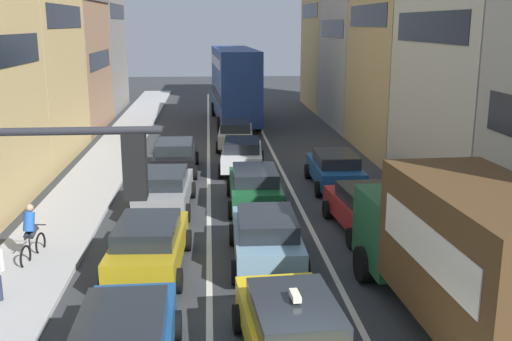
{
  "coord_description": "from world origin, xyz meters",
  "views": [
    {
      "loc": [
        -1.61,
        -8.61,
        6.67
      ],
      "look_at": [
        0.0,
        12.0,
        1.6
      ],
      "focal_mm": 42.1,
      "sensor_mm": 36.0,
      "label": 1
    }
  ],
  "objects_px": {
    "sedan_centre_lane_second": "(266,236)",
    "coupe_centre_lane_fourth": "(242,154)",
    "hatchback_centre_lane_third": "(255,186)",
    "sedan_centre_lane_fifth": "(236,134)",
    "sedan_right_lane_behind_truck": "(367,208)",
    "wagon_right_lane_far": "(335,169)",
    "bus_mid_queue_primary": "(235,82)",
    "wagon_left_lane_second": "(149,244)",
    "cyclist_on_sidewalk": "(31,234)",
    "sedan_left_lane_third": "(164,189)",
    "taxi_centre_lane_front": "(293,330)",
    "removalist_box_truck": "(462,250)",
    "sedan_left_lane_fourth": "(175,155)"
  },
  "relations": [
    {
      "from": "cyclist_on_sidewalk",
      "to": "wagon_left_lane_second",
      "type": "bearing_deg",
      "value": -97.37
    },
    {
      "from": "sedan_left_lane_fourth",
      "to": "coupe_centre_lane_fourth",
      "type": "bearing_deg",
      "value": -88.09
    },
    {
      "from": "wagon_left_lane_second",
      "to": "sedan_left_lane_third",
      "type": "relative_size",
      "value": 1.0
    },
    {
      "from": "taxi_centre_lane_front",
      "to": "sedan_centre_lane_fifth",
      "type": "distance_m",
      "value": 21.82
    },
    {
      "from": "sedan_left_lane_fourth",
      "to": "sedan_right_lane_behind_truck",
      "type": "xyz_separation_m",
      "value": [
        6.68,
        -8.64,
        0.0
      ]
    },
    {
      "from": "sedan_centre_lane_second",
      "to": "coupe_centre_lane_fourth",
      "type": "height_order",
      "value": "same"
    },
    {
      "from": "taxi_centre_lane_front",
      "to": "wagon_right_lane_far",
      "type": "height_order",
      "value": "taxi_centre_lane_front"
    },
    {
      "from": "taxi_centre_lane_front",
      "to": "sedan_right_lane_behind_truck",
      "type": "height_order",
      "value": "taxi_centre_lane_front"
    },
    {
      "from": "bus_mid_queue_primary",
      "to": "sedan_centre_lane_second",
      "type": "bearing_deg",
      "value": 176.93
    },
    {
      "from": "coupe_centre_lane_fourth",
      "to": "cyclist_on_sidewalk",
      "type": "xyz_separation_m",
      "value": [
        -6.6,
        -10.56,
        0.05
      ]
    },
    {
      "from": "wagon_right_lane_far",
      "to": "sedan_left_lane_fourth",
      "type": "bearing_deg",
      "value": 66.26
    },
    {
      "from": "taxi_centre_lane_front",
      "to": "cyclist_on_sidewalk",
      "type": "height_order",
      "value": "cyclist_on_sidewalk"
    },
    {
      "from": "taxi_centre_lane_front",
      "to": "wagon_left_lane_second",
      "type": "relative_size",
      "value": 1.01
    },
    {
      "from": "wagon_left_lane_second",
      "to": "sedan_centre_lane_fifth",
      "type": "bearing_deg",
      "value": -7.8
    },
    {
      "from": "sedan_centre_lane_second",
      "to": "wagon_right_lane_far",
      "type": "bearing_deg",
      "value": -23.75
    },
    {
      "from": "sedan_left_lane_fourth",
      "to": "bus_mid_queue_primary",
      "type": "height_order",
      "value": "bus_mid_queue_primary"
    },
    {
      "from": "sedan_left_lane_third",
      "to": "sedan_right_lane_behind_truck",
      "type": "height_order",
      "value": "same"
    },
    {
      "from": "sedan_centre_lane_fifth",
      "to": "cyclist_on_sidewalk",
      "type": "height_order",
      "value": "cyclist_on_sidewalk"
    },
    {
      "from": "removalist_box_truck",
      "to": "wagon_right_lane_far",
      "type": "bearing_deg",
      "value": -1.91
    },
    {
      "from": "sedan_centre_lane_second",
      "to": "hatchback_centre_lane_third",
      "type": "bearing_deg",
      "value": -0.04
    },
    {
      "from": "sedan_centre_lane_fifth",
      "to": "sedan_right_lane_behind_truck",
      "type": "distance_m",
      "value": 14.52
    },
    {
      "from": "coupe_centre_lane_fourth",
      "to": "wagon_left_lane_second",
      "type": "bearing_deg",
      "value": 168.31
    },
    {
      "from": "sedan_right_lane_behind_truck",
      "to": "wagon_right_lane_far",
      "type": "height_order",
      "value": "same"
    },
    {
      "from": "sedan_right_lane_behind_truck",
      "to": "wagon_right_lane_far",
      "type": "distance_m",
      "value": 5.53
    },
    {
      "from": "sedan_centre_lane_second",
      "to": "sedan_left_lane_fourth",
      "type": "distance_m",
      "value": 11.46
    },
    {
      "from": "taxi_centre_lane_front",
      "to": "sedan_centre_lane_second",
      "type": "distance_m",
      "value": 5.39
    },
    {
      "from": "sedan_centre_lane_fifth",
      "to": "hatchback_centre_lane_third",
      "type": "bearing_deg",
      "value": -175.68
    },
    {
      "from": "taxi_centre_lane_front",
      "to": "sedan_left_lane_fourth",
      "type": "height_order",
      "value": "taxi_centre_lane_front"
    },
    {
      "from": "sedan_right_lane_behind_truck",
      "to": "coupe_centre_lane_fourth",
      "type": "bearing_deg",
      "value": 18.76
    },
    {
      "from": "wagon_left_lane_second",
      "to": "sedan_left_lane_third",
      "type": "bearing_deg",
      "value": 2.54
    },
    {
      "from": "wagon_right_lane_far",
      "to": "removalist_box_truck",
      "type": "bearing_deg",
      "value": -178.46
    },
    {
      "from": "sedan_centre_lane_fifth",
      "to": "wagon_right_lane_far",
      "type": "bearing_deg",
      "value": -153.01
    },
    {
      "from": "taxi_centre_lane_front",
      "to": "wagon_left_lane_second",
      "type": "bearing_deg",
      "value": 29.3
    },
    {
      "from": "removalist_box_truck",
      "to": "wagon_right_lane_far",
      "type": "xyz_separation_m",
      "value": [
        -0.14,
        12.31,
        -1.18
      ]
    },
    {
      "from": "sedan_centre_lane_second",
      "to": "sedan_centre_lane_fifth",
      "type": "distance_m",
      "value": 16.43
    },
    {
      "from": "sedan_centre_lane_fifth",
      "to": "cyclist_on_sidewalk",
      "type": "bearing_deg",
      "value": 160.77
    },
    {
      "from": "sedan_left_lane_fourth",
      "to": "sedan_right_lane_behind_truck",
      "type": "bearing_deg",
      "value": -142.08
    },
    {
      "from": "wagon_right_lane_far",
      "to": "sedan_right_lane_behind_truck",
      "type": "bearing_deg",
      "value": 179.89
    },
    {
      "from": "hatchback_centre_lane_third",
      "to": "cyclist_on_sidewalk",
      "type": "bearing_deg",
      "value": 126.66
    },
    {
      "from": "wagon_right_lane_far",
      "to": "bus_mid_queue_primary",
      "type": "height_order",
      "value": "bus_mid_queue_primary"
    },
    {
      "from": "sedan_centre_lane_fifth",
      "to": "bus_mid_queue_primary",
      "type": "bearing_deg",
      "value": 0.96
    },
    {
      "from": "removalist_box_truck",
      "to": "sedan_centre_lane_second",
      "type": "bearing_deg",
      "value": 38.01
    },
    {
      "from": "wagon_left_lane_second",
      "to": "sedan_right_lane_behind_truck",
      "type": "bearing_deg",
      "value": -65.42
    },
    {
      "from": "sedan_centre_lane_second",
      "to": "sedan_left_lane_third",
      "type": "distance_m",
      "value": 6.21
    },
    {
      "from": "hatchback_centre_lane_third",
      "to": "cyclist_on_sidewalk",
      "type": "relative_size",
      "value": 2.51
    },
    {
      "from": "hatchback_centre_lane_third",
      "to": "wagon_right_lane_far",
      "type": "bearing_deg",
      "value": -54.22
    },
    {
      "from": "bus_mid_queue_primary",
      "to": "cyclist_on_sidewalk",
      "type": "relative_size",
      "value": 6.15
    },
    {
      "from": "sedan_left_lane_fourth",
      "to": "sedan_right_lane_behind_truck",
      "type": "height_order",
      "value": "same"
    },
    {
      "from": "sedan_left_lane_fourth",
      "to": "cyclist_on_sidewalk",
      "type": "bearing_deg",
      "value": 161.59
    },
    {
      "from": "wagon_right_lane_far",
      "to": "bus_mid_queue_primary",
      "type": "distance_m",
      "value": 17.15
    }
  ]
}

